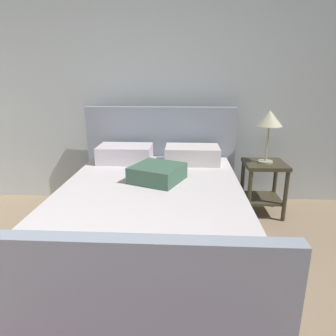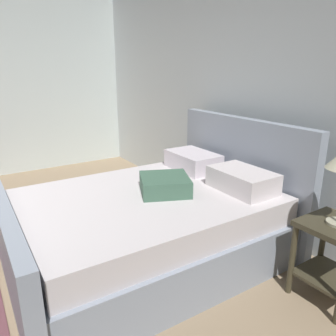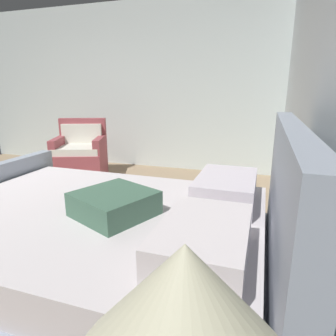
# 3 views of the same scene
# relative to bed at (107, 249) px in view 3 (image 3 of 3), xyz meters

# --- Properties ---
(wall_side_left) EXTENTS (0.12, 5.71, 2.74)m
(wall_side_left) POSITION_rel_bed_xyz_m (-3.37, -1.57, 1.02)
(wall_side_left) COLOR silver
(wall_side_left) RESTS_ON ground
(bed) EXTENTS (1.74, 2.28, 1.18)m
(bed) POSITION_rel_bed_xyz_m (0.00, 0.00, 0.00)
(bed) COLOR #949EAF
(bed) RESTS_ON ground
(table_lamp_right) EXTENTS (0.28, 0.28, 0.57)m
(table_lamp_right) POSITION_rel_bed_xyz_m (1.17, 0.80, 0.71)
(table_lamp_right) COLOR #B7B293
(table_lamp_right) RESTS_ON nightstand_right
(armchair) EXTENTS (0.93, 0.93, 0.90)m
(armchair) POSITION_rel_bed_xyz_m (-2.31, -1.73, -0.00)
(armchair) COLOR #9B454B
(armchair) RESTS_ON ground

